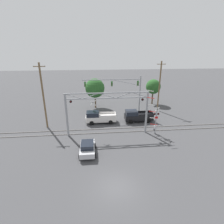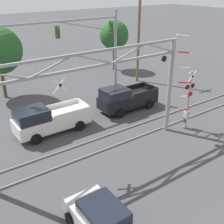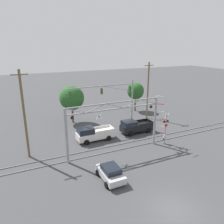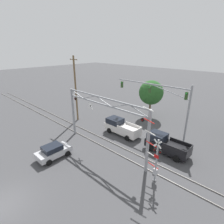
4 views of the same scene
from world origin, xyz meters
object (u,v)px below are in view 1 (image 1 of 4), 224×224
at_px(traffic_signal_span, 126,89).
at_px(sedan_waiting, 87,148).
at_px(crossing_signal_mast, 155,120).
at_px(utility_pole_right, 159,86).
at_px(pickup_truck_lead, 99,117).
at_px(utility_pole_left, 43,96).
at_px(crossing_gantry, 107,108).
at_px(pickup_truck_following, 137,116).
at_px(background_tree_beyond_span, 95,88).
at_px(background_tree_far_left_verge, 153,87).

height_order(traffic_signal_span, sedan_waiting, traffic_signal_span).
distance_m(crossing_signal_mast, utility_pole_right, 11.72).
distance_m(pickup_truck_lead, utility_pole_left, 9.98).
bearing_deg(crossing_gantry, pickup_truck_following, 38.16).
height_order(crossing_signal_mast, traffic_signal_span, traffic_signal_span).
bearing_deg(sedan_waiting, background_tree_beyond_span, 86.20).
bearing_deg(sedan_waiting, pickup_truck_following, 47.86).
distance_m(crossing_gantry, utility_pole_right, 15.22).
relative_size(crossing_gantry, background_tree_far_left_verge, 2.09).
relative_size(crossing_gantry, pickup_truck_following, 2.42).
bearing_deg(pickup_truck_following, utility_pole_left, -176.11).
xyz_separation_m(crossing_signal_mast, sedan_waiting, (-10.23, -4.47, -1.58)).
bearing_deg(background_tree_beyond_span, utility_pole_right, -14.53).
relative_size(crossing_signal_mast, sedan_waiting, 1.84).
bearing_deg(utility_pole_right, pickup_truck_lead, -157.30).
relative_size(crossing_signal_mast, utility_pole_right, 0.68).
bearing_deg(utility_pole_right, background_tree_beyond_span, 165.47).
xyz_separation_m(crossing_gantry, traffic_signal_span, (4.15, 7.48, 1.19)).
height_order(utility_pole_right, background_tree_beyond_span, utility_pole_right).
relative_size(crossing_gantry, crossing_signal_mast, 1.76).
height_order(pickup_truck_following, background_tree_beyond_span, background_tree_beyond_span).
relative_size(crossing_signal_mast, pickup_truck_lead, 1.31).
distance_m(traffic_signal_span, sedan_waiting, 15.18).
relative_size(pickup_truck_following, utility_pole_right, 0.50).
bearing_deg(utility_pole_right, background_tree_far_left_verge, 85.01).
relative_size(crossing_signal_mast, background_tree_beyond_span, 1.07).
relative_size(sedan_waiting, background_tree_far_left_verge, 0.65).
distance_m(pickup_truck_following, background_tree_far_left_verge, 12.39).
relative_size(crossing_signal_mast, traffic_signal_span, 0.64).
relative_size(traffic_signal_span, utility_pole_right, 1.06).
distance_m(crossing_signal_mast, background_tree_far_left_verge, 16.25).
height_order(pickup_truck_lead, utility_pole_right, utility_pole_right).
bearing_deg(utility_pole_right, pickup_truck_following, -137.05).
distance_m(utility_pole_left, background_tree_beyond_span, 12.90).
bearing_deg(traffic_signal_span, utility_pole_left, -164.20).
relative_size(utility_pole_left, background_tree_beyond_span, 1.63).
bearing_deg(crossing_signal_mast, pickup_truck_following, 106.04).
height_order(crossing_signal_mast, utility_pole_right, utility_pole_right).
xyz_separation_m(crossing_signal_mast, utility_pole_right, (4.24, 10.52, 2.95)).
height_order(utility_pole_right, background_tree_far_left_verge, utility_pole_right).
distance_m(utility_pole_right, background_tree_beyond_span, 13.71).
relative_size(traffic_signal_span, utility_pole_left, 1.03).
bearing_deg(utility_pole_right, utility_pole_left, -163.42).
relative_size(pickup_truck_lead, background_tree_far_left_verge, 0.91).
xyz_separation_m(crossing_gantry, crossing_signal_mast, (7.28, -0.63, -1.87)).
xyz_separation_m(traffic_signal_span, pickup_truck_following, (1.64, -2.93, -4.40)).
bearing_deg(crossing_gantry, background_tree_beyond_span, 97.37).
distance_m(crossing_gantry, crossing_signal_mast, 7.55).
xyz_separation_m(pickup_truck_following, background_tree_beyond_span, (-7.51, 8.77, 3.41)).
bearing_deg(pickup_truck_following, crossing_gantry, -141.84).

